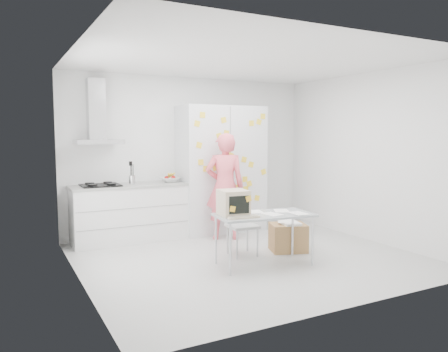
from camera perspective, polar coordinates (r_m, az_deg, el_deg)
name	(u,v)px	position (r m, az deg, el deg)	size (l,w,h in m)	color
floor	(248,258)	(6.23, 3.12, -10.65)	(4.50, 4.00, 0.02)	silver
walls	(224,159)	(6.62, -0.01, 2.30)	(4.52, 4.01, 2.70)	white
ceiling	(249,61)	(6.06, 3.26, 14.80)	(4.50, 4.00, 0.02)	white
counter_run	(130,212)	(7.20, -12.21, -4.61)	(1.84, 0.63, 1.28)	white
range_hood	(97,119)	(7.12, -16.29, 7.21)	(0.70, 0.48, 1.01)	silver
tall_cabinet	(221,169)	(7.69, -0.34, 0.89)	(1.50, 0.68, 2.20)	silver
person	(225,187)	(7.10, 0.11, -1.39)	(0.63, 0.42, 1.73)	#FA616F
desk	(245,208)	(5.66, 2.75, -4.26)	(1.33, 0.78, 1.01)	#AAB0B5
chair	(240,220)	(6.28, 2.15, -5.79)	(0.42, 0.42, 0.87)	#ABABA9
cardboard_box	(288,237)	(6.55, 8.38, -7.88)	(0.61, 0.55, 0.44)	#AA7E49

